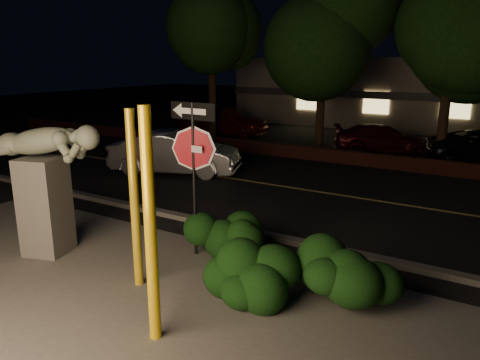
% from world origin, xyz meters
% --- Properties ---
extents(ground, '(90.00, 90.00, 0.00)m').
position_xyz_m(ground, '(0.00, 10.00, 0.00)').
color(ground, black).
rests_on(ground, ground).
extents(patio, '(14.00, 6.00, 0.02)m').
position_xyz_m(patio, '(0.00, -1.00, 0.01)').
color(patio, '#4C4944').
rests_on(patio, ground).
extents(road, '(80.00, 8.00, 0.01)m').
position_xyz_m(road, '(0.00, 7.00, 0.01)').
color(road, black).
rests_on(road, ground).
extents(lane_marking, '(80.00, 0.12, 0.00)m').
position_xyz_m(lane_marking, '(0.00, 7.00, 0.02)').
color(lane_marking, '#AD9945').
rests_on(lane_marking, road).
extents(curb, '(80.00, 0.25, 0.12)m').
position_xyz_m(curb, '(0.00, 2.90, 0.06)').
color(curb, '#4C4944').
rests_on(curb, ground).
extents(brick_wall, '(40.00, 0.35, 0.50)m').
position_xyz_m(brick_wall, '(0.00, 11.30, 0.25)').
color(brick_wall, '#4D1E18').
rests_on(brick_wall, ground).
extents(parking_lot, '(40.00, 12.00, 0.01)m').
position_xyz_m(parking_lot, '(0.00, 17.00, 0.01)').
color(parking_lot, black).
rests_on(parking_lot, ground).
extents(building, '(22.00, 10.20, 4.00)m').
position_xyz_m(building, '(0.00, 24.99, 2.00)').
color(building, '#6D6257').
rests_on(building, ground).
extents(tree_far_a, '(4.60, 4.60, 7.43)m').
position_xyz_m(tree_far_a, '(-8.00, 13.00, 5.34)').
color(tree_far_a, black).
rests_on(tree_far_a, ground).
extents(tree_far_b, '(5.20, 5.20, 8.41)m').
position_xyz_m(tree_far_b, '(-2.50, 13.20, 6.05)').
color(tree_far_b, black).
rests_on(tree_far_b, ground).
extents(tree_far_c, '(4.80, 4.80, 7.84)m').
position_xyz_m(tree_far_c, '(2.50, 12.80, 5.66)').
color(tree_far_c, black).
rests_on(tree_far_c, ground).
extents(yellow_pole_left, '(0.16, 0.16, 3.13)m').
position_xyz_m(yellow_pole_left, '(-0.40, -0.26, 1.57)').
color(yellow_pole_left, gold).
rests_on(yellow_pole_left, ground).
extents(yellow_pole_right, '(0.17, 0.17, 3.34)m').
position_xyz_m(yellow_pole_right, '(0.96, -1.37, 1.67)').
color(yellow_pole_right, yellow).
rests_on(yellow_pole_right, ground).
extents(signpost, '(1.05, 0.08, 3.11)m').
position_xyz_m(signpost, '(-0.33, 1.33, 2.21)').
color(signpost, black).
rests_on(signpost, ground).
extents(sculpture, '(2.51, 1.34, 2.70)m').
position_xyz_m(sculpture, '(-2.93, -0.17, 1.66)').
color(sculpture, '#4C4944').
rests_on(sculpture, ground).
extents(hedge_center, '(1.88, 0.92, 0.97)m').
position_xyz_m(hedge_center, '(0.23, 1.69, 0.48)').
color(hedge_center, black).
rests_on(hedge_center, ground).
extents(hedge_right, '(1.90, 1.11, 1.20)m').
position_xyz_m(hedge_right, '(1.36, 0.28, 0.60)').
color(hedge_right, black).
rests_on(hedge_right, ground).
extents(hedge_far_right, '(1.63, 1.02, 1.13)m').
position_xyz_m(hedge_far_right, '(3.08, 0.78, 0.56)').
color(hedge_far_right, black).
rests_on(hedge_far_right, ground).
extents(silver_sedan, '(4.71, 3.04, 1.47)m').
position_xyz_m(silver_sedan, '(-5.15, 6.60, 0.73)').
color(silver_sedan, '#B1B1B6').
rests_on(silver_sedan, ground).
extents(parked_car_red, '(4.91, 2.57, 1.59)m').
position_xyz_m(parked_car_red, '(-8.41, 14.62, 0.80)').
color(parked_car_red, maroon).
rests_on(parked_car_red, ground).
extents(parked_car_darkred, '(4.47, 3.25, 1.20)m').
position_xyz_m(parked_car_darkred, '(0.01, 14.20, 0.60)').
color(parked_car_darkred, '#3F0B11').
rests_on(parked_car_darkred, ground).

